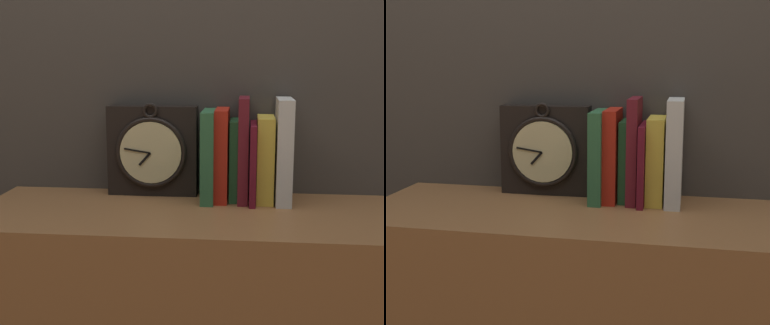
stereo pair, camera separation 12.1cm
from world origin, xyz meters
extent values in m
cube|color=#47423D|center=(0.00, 0.22, 1.30)|extent=(6.00, 0.05, 2.60)
cube|color=black|center=(-0.12, 0.16, 1.00)|extent=(0.23, 0.06, 0.23)
torus|color=black|center=(-0.12, 0.12, 1.00)|extent=(0.18, 0.01, 0.18)
cylinder|color=beige|center=(-0.12, 0.12, 1.00)|extent=(0.16, 0.01, 0.16)
cube|color=black|center=(-0.13, 0.11, 0.99)|extent=(0.03, 0.00, 0.04)
cube|color=black|center=(-0.15, 0.11, 1.01)|extent=(0.07, 0.00, 0.01)
torus|color=black|center=(-0.12, 0.12, 1.11)|extent=(0.04, 0.01, 0.04)
cube|color=#316D44|center=(0.03, 0.11, 1.00)|extent=(0.03, 0.15, 0.22)
cube|color=red|center=(0.06, 0.12, 1.00)|extent=(0.03, 0.13, 0.23)
cube|color=#28693A|center=(0.09, 0.13, 0.99)|extent=(0.02, 0.11, 0.20)
cube|color=maroon|center=(0.12, 0.12, 1.02)|extent=(0.02, 0.14, 0.26)
cube|color=maroon|center=(0.14, 0.11, 0.99)|extent=(0.02, 0.15, 0.19)
cube|color=yellow|center=(0.17, 0.12, 0.99)|extent=(0.04, 0.13, 0.21)
cube|color=silver|center=(0.21, 0.11, 1.02)|extent=(0.04, 0.14, 0.25)
camera|label=1|loc=(0.13, -1.19, 1.23)|focal=50.00mm
camera|label=2|loc=(0.25, -1.17, 1.23)|focal=50.00mm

